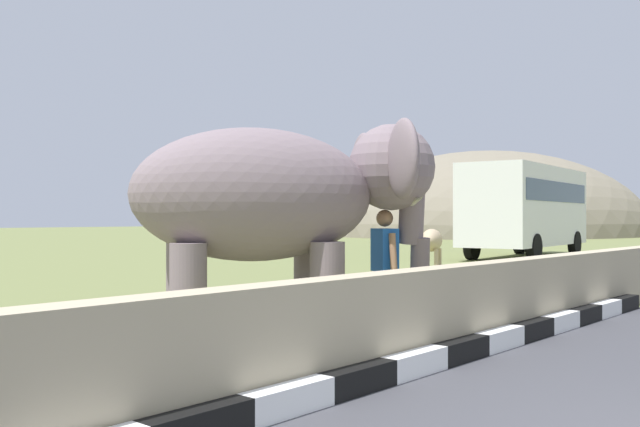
% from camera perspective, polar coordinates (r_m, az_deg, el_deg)
% --- Properties ---
extents(striped_curb, '(16.20, 0.20, 0.24)m').
position_cam_1_polar(striped_curb, '(5.97, 0.44, -14.14)').
color(striped_curb, white).
rests_on(striped_curb, ground_plane).
extents(barrier_parapet, '(28.00, 0.36, 1.00)m').
position_cam_1_polar(barrier_parapet, '(7.96, 9.88, -7.89)').
color(barrier_parapet, tan).
rests_on(barrier_parapet, ground_plane).
extents(elephant, '(3.95, 3.59, 2.80)m').
position_cam_1_polar(elephant, '(9.02, -3.12, 1.31)').
color(elephant, slate).
rests_on(elephant, ground_plane).
extents(person_handler, '(0.41, 0.62, 1.66)m').
position_cam_1_polar(person_handler, '(9.52, 5.28, -4.08)').
color(person_handler, navy).
rests_on(person_handler, ground_plane).
extents(bus_white, '(8.40, 3.34, 3.50)m').
position_cam_1_polar(bus_white, '(28.53, 16.41, 0.72)').
color(bus_white, silver).
rests_on(bus_white, ground_plane).
extents(cow_near, '(1.88, 1.20, 1.23)m').
position_cam_1_polar(cow_near, '(20.63, 9.09, -2.24)').
color(cow_near, tan).
rests_on(cow_near, ground_plane).
extents(cow_mid, '(1.93, 1.00, 1.23)m').
position_cam_1_polar(cow_mid, '(29.63, 17.07, -1.66)').
color(cow_mid, beige).
rests_on(cow_mid, ground_plane).
extents(hill_east, '(34.10, 27.28, 15.45)m').
position_cam_1_polar(hill_east, '(67.15, 13.70, -1.68)').
color(hill_east, '#786F5B').
rests_on(hill_east, ground_plane).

